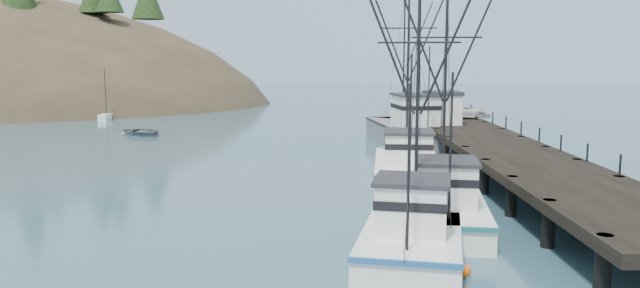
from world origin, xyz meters
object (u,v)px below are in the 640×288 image
object	(u,v)px
pier	(505,151)
trawler_mid	(413,231)
work_vessel	(407,130)
pier_shed	(442,107)
trawler_far	(407,166)
trawler_near	(443,206)
pickup_truck	(465,111)
motorboat	(143,135)

from	to	relation	value
pier	trawler_mid	bearing A→B (deg)	-117.97
work_vessel	pier_shed	bearing A→B (deg)	-32.34
trawler_mid	trawler_far	bearing A→B (deg)	83.16
pier	trawler_mid	world-z (taller)	trawler_mid
trawler_mid	work_vessel	bearing A→B (deg)	82.54
pier_shed	trawler_near	bearing A→B (deg)	-100.79
pier_shed	pier	bearing A→B (deg)	-83.59
pier_shed	trawler_far	bearing A→B (deg)	-109.56
pier	work_vessel	world-z (taller)	work_vessel
work_vessel	pickup_truck	size ratio (longest dim) A/B	3.32
pickup_truck	motorboat	world-z (taller)	pickup_truck
trawler_mid	pier_shed	bearing A→B (deg)	76.89
pier	work_vessel	distance (m)	15.65
trawler_mid	trawler_far	world-z (taller)	trawler_far
pier	pier_shed	size ratio (longest dim) A/B	13.75
pier_shed	pickup_truck	size ratio (longest dim) A/B	0.66
pier	pickup_truck	distance (m)	18.09
pier_shed	motorboat	size ratio (longest dim) A/B	0.66
trawler_near	motorboat	size ratio (longest dim) A/B	2.37
pier	trawler_near	size ratio (longest dim) A/B	3.83
trawler_near	pickup_truck	xyz separation A→B (m)	(7.68, 29.21, 1.86)
pier	trawler_far	xyz separation A→B (m)	(-6.41, -0.48, -0.87)
work_vessel	motorboat	xyz separation A→B (m)	(-25.26, 6.20, -1.23)
motorboat	trawler_far	bearing A→B (deg)	-94.45
trawler_near	work_vessel	size ratio (longest dim) A/B	0.71
pier	work_vessel	xyz separation A→B (m)	(-4.21, 15.07, -0.46)
pier_shed	pickup_truck	world-z (taller)	pier_shed
pier	trawler_near	xyz separation A→B (m)	(-6.18, -11.21, -0.87)
pier	work_vessel	bearing A→B (deg)	105.61
pier	trawler_far	size ratio (longest dim) A/B	3.47
pier_shed	motorboat	bearing A→B (deg)	164.20
pier	trawler_near	distance (m)	12.83
trawler_near	pier_shed	distance (m)	25.13
trawler_near	trawler_mid	distance (m)	4.71
pickup_truck	motorboat	distance (m)	31.25
trawler_far	trawler_near	bearing A→B (deg)	-88.76
trawler_far	work_vessel	xyz separation A→B (m)	(2.20, 15.55, 0.41)
trawler_near	trawler_far	bearing A→B (deg)	91.24
trawler_mid	pickup_truck	distance (m)	34.89
pier	motorboat	distance (m)	36.38
trawler_mid	work_vessel	world-z (taller)	work_vessel
trawler_near	pier_shed	size ratio (longest dim) A/B	3.59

